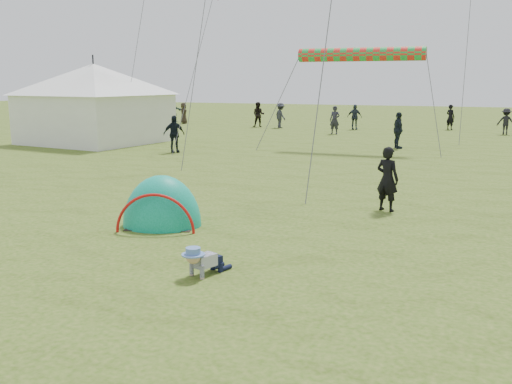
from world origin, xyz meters
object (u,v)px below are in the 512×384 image
(event_marquee, at_px, (95,101))
(popup_tent, at_px, (162,225))
(standing_adult, at_px, (387,179))
(crawling_toddler, at_px, (202,260))

(event_marquee, bearing_deg, popup_tent, -41.24)
(popup_tent, relative_size, standing_adult, 1.41)
(popup_tent, xyz_separation_m, standing_adult, (4.56, 3.41, 0.83))
(standing_adult, bearing_deg, event_marquee, -11.22)
(popup_tent, height_order, event_marquee, event_marquee)
(popup_tent, xyz_separation_m, event_marquee, (-12.55, 14.37, 2.23))
(standing_adult, bearing_deg, crawling_toddler, 92.15)
(event_marquee, bearing_deg, crawling_toddler, -41.20)
(crawling_toddler, xyz_separation_m, popup_tent, (-2.41, 2.74, -0.27))
(crawling_toddler, relative_size, event_marquee, 0.11)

